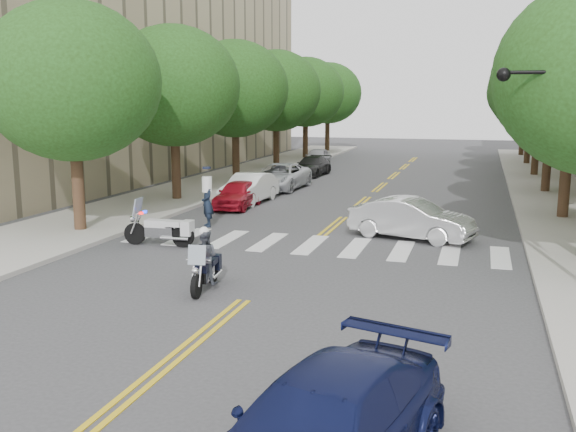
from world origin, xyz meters
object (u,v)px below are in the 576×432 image
at_px(motorcycle_police, 205,261).
at_px(convertible, 411,219).
at_px(officer_standing, 207,203).
at_px(motorcycle_parked, 165,230).

distance_m(motorcycle_police, convertible, 9.04).
bearing_deg(officer_standing, convertible, 52.00).
distance_m(motorcycle_police, officer_standing, 8.56).
bearing_deg(officer_standing, motorcycle_parked, -37.88).
height_order(motorcycle_police, convertible, motorcycle_police).
relative_size(motorcycle_police, convertible, 0.47).
xyz_separation_m(motorcycle_police, officer_standing, (-3.41, 7.85, 0.20)).
bearing_deg(motorcycle_police, convertible, -127.38).
bearing_deg(motorcycle_parked, motorcycle_police, -144.75).
relative_size(motorcycle_parked, officer_standing, 1.33).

